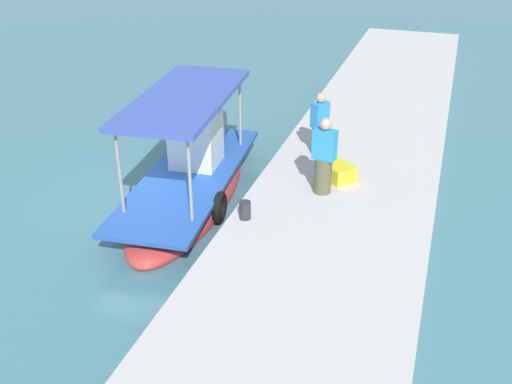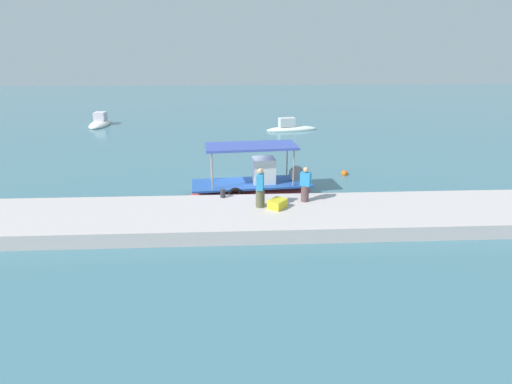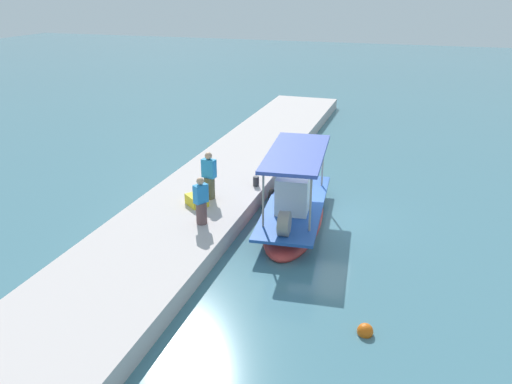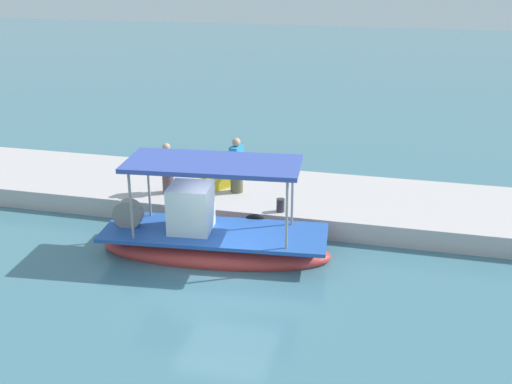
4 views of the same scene
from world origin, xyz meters
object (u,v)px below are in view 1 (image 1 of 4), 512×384
(fisherman_by_crate, at_px, (324,160))
(mooring_bollard, at_px, (245,210))
(main_fishing_boat, at_px, (191,181))
(marker_buoy, at_px, (173,107))
(fisherman_near_bollard, at_px, (319,127))
(cargo_crate, at_px, (337,172))

(fisherman_by_crate, bearing_deg, mooring_bollard, 143.14)
(main_fishing_boat, relative_size, marker_buoy, 16.11)
(fisherman_near_bollard, xyz_separation_m, marker_buoy, (3.39, 5.78, -1.27))
(cargo_crate, relative_size, marker_buoy, 1.86)
(main_fishing_boat, xyz_separation_m, cargo_crate, (0.91, -3.37, 0.35))
(mooring_bollard, bearing_deg, marker_buoy, 35.51)
(fisherman_by_crate, height_order, mooring_bollard, fisherman_by_crate)
(fisherman_near_bollard, distance_m, mooring_bollard, 3.86)
(marker_buoy, bearing_deg, fisherman_by_crate, -130.70)
(mooring_bollard, relative_size, cargo_crate, 0.53)
(fisherman_near_bollard, distance_m, cargo_crate, 1.63)
(fisherman_near_bollard, bearing_deg, mooring_bollard, 169.75)
(mooring_bollard, relative_size, marker_buoy, 0.98)
(main_fishing_boat, bearing_deg, fisherman_by_crate, -87.01)
(mooring_bollard, bearing_deg, main_fishing_boat, 51.74)
(mooring_bollard, bearing_deg, cargo_crate, -30.88)
(mooring_bollard, distance_m, marker_buoy, 8.81)
(main_fishing_boat, height_order, fisherman_near_bollard, main_fishing_boat)
(main_fishing_boat, distance_m, fisherman_near_bollard, 3.55)
(main_fishing_boat, bearing_deg, cargo_crate, -74.84)
(fisherman_near_bollard, height_order, mooring_bollard, fisherman_near_bollard)
(mooring_bollard, bearing_deg, fisherman_by_crate, -36.86)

